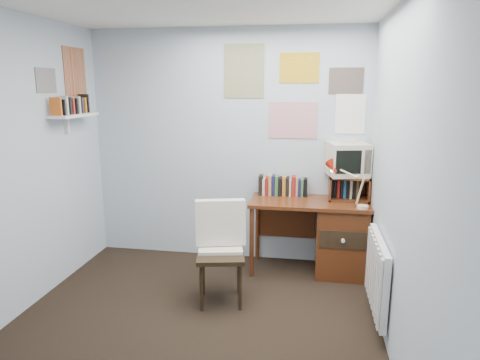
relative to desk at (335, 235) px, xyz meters
The scene contains 13 objects.
ground 1.93m from the desk, 128.37° to the right, with size 3.50×3.50×0.00m, color black.
back_wall 1.47m from the desk, 167.00° to the left, with size 3.00×0.02×2.50m, color #AFBCC8.
right_wall 1.74m from the desk, 77.48° to the right, with size 0.02×3.50×2.50m, color #AFBCC8.
desk is the anchor object (origin of this frame).
desk_chair 1.31m from the desk, 142.05° to the right, with size 0.45×0.43×0.88m, color black.
desk_lamp 0.63m from the desk, 41.66° to the right, with size 0.27×0.24×0.39m, color #AC1E0B.
tv_riser 0.51m from the desk, 42.96° to the left, with size 0.40×0.30×0.25m, color #572914.
crt_tv 0.80m from the desk, 53.78° to the left, with size 0.38×0.35×0.36m, color beige.
book_row 0.71m from the desk, 160.58° to the left, with size 0.60×0.14×0.22m, color #572914.
radiator 0.97m from the desk, 72.76° to the right, with size 0.09×0.80×0.60m, color white.
wall_shelf 2.87m from the desk, behind, with size 0.20×0.62×0.24m, color white.
posters_back 1.54m from the desk, 150.72° to the left, with size 1.20×0.01×0.90m, color white.
posters_left 3.13m from the desk, behind, with size 0.01×0.70×0.60m, color white.
Camera 1 is at (0.89, -2.78, 1.90)m, focal length 32.00 mm.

